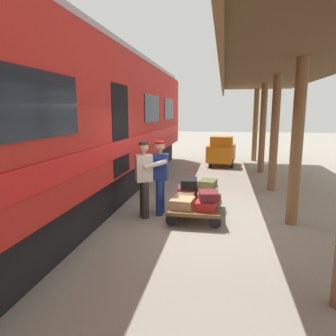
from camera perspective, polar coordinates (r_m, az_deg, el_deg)
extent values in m
plane|color=gray|center=(7.13, 5.21, -9.07)|extent=(60.00, 60.00, 0.00)
cylinder|color=brown|center=(15.55, 15.67, 7.53)|extent=(0.24, 0.24, 3.40)
cylinder|color=brown|center=(12.65, 16.91, 6.90)|extent=(0.24, 0.24, 3.40)
cylinder|color=brown|center=(9.76, 18.87, 5.89)|extent=(0.24, 0.24, 3.40)
cylinder|color=brown|center=(6.90, 22.46, 4.03)|extent=(0.24, 0.24, 3.40)
cube|color=brown|center=(6.96, 23.53, 18.74)|extent=(3.20, 18.31, 0.16)
cube|color=brown|center=(6.76, 9.86, 17.71)|extent=(0.08, 18.31, 0.30)
cube|color=#B21E19|center=(7.69, -19.51, 9.65)|extent=(3.00, 17.77, 2.90)
cube|color=black|center=(7.93, -18.68, -4.20)|extent=(2.55, 16.88, 0.90)
cube|color=#99999E|center=(7.84, -20.23, 21.03)|extent=(2.76, 17.41, 0.20)
cube|color=red|center=(7.12, -8.45, 3.66)|extent=(0.03, 17.41, 0.36)
cube|color=black|center=(13.12, 0.20, 10.73)|extent=(0.02, 1.95, 0.84)
cube|color=black|center=(10.07, -2.90, 10.82)|extent=(0.02, 1.95, 0.84)
cube|color=black|center=(4.24, -22.39, 10.71)|extent=(0.02, 1.95, 0.84)
cube|color=black|center=(7.11, -9.00, 6.87)|extent=(0.12, 1.10, 2.00)
cube|color=brown|center=(7.18, 5.17, -6.43)|extent=(1.12, 1.78, 0.07)
cylinder|color=black|center=(6.54, 8.55, -9.75)|extent=(0.26, 0.05, 0.26)
cylinder|color=black|center=(6.62, 0.70, -9.39)|extent=(0.26, 0.05, 0.26)
cylinder|color=black|center=(7.89, 8.85, -6.23)|extent=(0.26, 0.05, 0.26)
cylinder|color=black|center=(7.96, 2.38, -5.97)|extent=(0.26, 0.05, 0.26)
cube|color=maroon|center=(7.64, 3.63, -4.26)|extent=(0.56, 0.60, 0.22)
cube|color=#9EA0A5|center=(7.59, 7.40, -4.27)|extent=(0.46, 0.53, 0.26)
cube|color=tan|center=(6.70, 2.67, -6.41)|extent=(0.51, 0.57, 0.20)
cube|color=#AD231E|center=(6.66, 6.98, -6.66)|extent=(0.44, 0.58, 0.18)
cube|color=brown|center=(7.17, 3.18, -5.41)|extent=(0.40, 0.47, 0.17)
cube|color=beige|center=(7.12, 7.21, -5.29)|extent=(0.44, 0.56, 0.25)
cube|color=brown|center=(7.51, 7.28, -2.79)|extent=(0.45, 0.55, 0.16)
cube|color=black|center=(7.57, 3.87, -2.75)|extent=(0.44, 0.57, 0.20)
cube|color=maroon|center=(6.63, 7.37, -5.07)|extent=(0.45, 0.53, 0.19)
cylinder|color=navy|center=(7.35, -1.26, -5.08)|extent=(0.16, 0.16, 0.82)
cylinder|color=navy|center=(7.16, -1.61, -5.50)|extent=(0.16, 0.16, 0.82)
cube|color=navy|center=(7.10, -1.46, 0.24)|extent=(0.37, 0.23, 0.60)
cylinder|color=tan|center=(7.05, -1.47, 2.88)|extent=(0.09, 0.09, 0.06)
sphere|color=tan|center=(7.03, -1.48, 4.01)|extent=(0.22, 0.22, 0.22)
cylinder|color=#A51919|center=(7.02, -1.48, 4.68)|extent=(0.21, 0.21, 0.06)
cylinder|color=navy|center=(7.29, -2.86, 1.29)|extent=(0.53, 0.11, 0.21)
cylinder|color=navy|center=(6.98, -3.52, 0.88)|extent=(0.53, 0.11, 0.21)
cylinder|color=#332D28|center=(6.99, -4.16, -5.92)|extent=(0.16, 0.16, 0.82)
cylinder|color=#332D28|center=(7.18, -4.55, -5.49)|extent=(0.16, 0.16, 0.82)
cube|color=silver|center=(6.93, -4.44, -0.05)|extent=(0.42, 0.36, 0.60)
cylinder|color=tan|center=(6.87, -4.48, 2.66)|extent=(0.09, 0.09, 0.06)
sphere|color=tan|center=(6.86, -4.49, 3.82)|extent=(0.22, 0.22, 0.22)
cylinder|color=#332D28|center=(6.85, -4.50, 4.50)|extent=(0.21, 0.21, 0.06)
cylinder|color=silver|center=(6.81, -2.33, 0.65)|extent=(0.51, 0.34, 0.21)
cylinder|color=silver|center=(7.12, -3.04, 1.07)|extent=(0.51, 0.34, 0.21)
cube|color=orange|center=(13.94, 9.72, 2.72)|extent=(1.28, 1.81, 0.70)
cube|color=orange|center=(13.53, 9.77, 4.63)|extent=(0.97, 0.80, 0.50)
cylinder|color=black|center=(13.40, 11.57, 0.84)|extent=(0.12, 0.40, 0.40)
cylinder|color=black|center=(13.40, 7.72, 0.96)|extent=(0.12, 0.40, 0.40)
cylinder|color=black|center=(14.58, 11.46, 1.61)|extent=(0.12, 0.40, 0.40)
cylinder|color=black|center=(14.59, 7.93, 1.72)|extent=(0.12, 0.40, 0.40)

